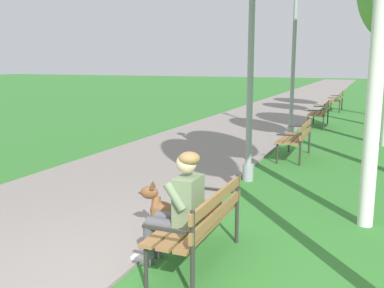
# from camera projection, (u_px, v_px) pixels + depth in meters

# --- Properties ---
(paved_path) EXTENTS (3.70, 60.00, 0.04)m
(paved_path) POSITION_uv_depth(u_px,v_px,m) (302.00, 98.00, 26.67)
(paved_path) COLOR gray
(paved_path) RESTS_ON ground
(park_bench_near) EXTENTS (0.55, 1.50, 0.85)m
(park_bench_near) POSITION_uv_depth(u_px,v_px,m) (202.00, 219.00, 4.61)
(park_bench_near) COLOR olive
(park_bench_near) RESTS_ON ground
(park_bench_mid) EXTENTS (0.55, 1.50, 0.85)m
(park_bench_mid) POSITION_uv_depth(u_px,v_px,m) (297.00, 136.00, 9.78)
(park_bench_mid) COLOR olive
(park_bench_mid) RESTS_ON ground
(park_bench_far) EXTENTS (0.55, 1.50, 0.85)m
(park_bench_far) POSITION_uv_depth(u_px,v_px,m) (320.00, 112.00, 14.52)
(park_bench_far) COLOR olive
(park_bench_far) RESTS_ON ground
(park_bench_furthest) EXTENTS (0.55, 1.50, 0.85)m
(park_bench_furthest) POSITION_uv_depth(u_px,v_px,m) (337.00, 99.00, 19.41)
(park_bench_furthest) COLOR olive
(park_bench_furthest) RESTS_ON ground
(person_seated_on_near_bench) EXTENTS (0.74, 0.49, 1.25)m
(person_seated_on_near_bench) POSITION_uv_depth(u_px,v_px,m) (179.00, 204.00, 4.54)
(person_seated_on_near_bench) COLOR #4C4C51
(person_seated_on_near_bench) RESTS_ON ground
(dog_brown) EXTENTS (0.82, 0.40, 0.71)m
(dog_brown) POSITION_uv_depth(u_px,v_px,m) (169.00, 217.00, 5.40)
(dog_brown) COLOR brown
(dog_brown) RESTS_ON ground
(lamp_post_near) EXTENTS (0.24, 0.24, 4.19)m
(lamp_post_near) POSITION_uv_depth(u_px,v_px,m) (251.00, 60.00, 7.63)
(lamp_post_near) COLOR gray
(lamp_post_near) RESTS_ON ground
(lamp_post_mid) EXTENTS (0.24, 0.24, 4.60)m
(lamp_post_mid) POSITION_uv_depth(u_px,v_px,m) (294.00, 54.00, 12.28)
(lamp_post_mid) COLOR gray
(lamp_post_mid) RESTS_ON ground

